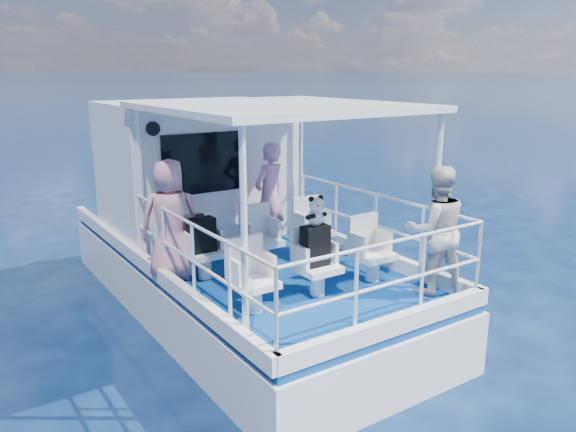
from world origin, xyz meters
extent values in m
plane|color=#071739|center=(0.00, 0.00, 0.00)|extent=(2000.00, 2000.00, 0.00)
cube|color=white|center=(0.00, 1.00, 0.00)|extent=(3.00, 7.00, 1.60)
cube|color=navy|center=(0.00, 1.00, 0.85)|extent=(2.90, 6.90, 0.10)
cube|color=white|center=(0.00, 2.30, 2.00)|extent=(2.85, 2.00, 2.20)
cube|color=white|center=(0.00, -0.20, 3.14)|extent=(3.00, 3.20, 0.08)
cylinder|color=white|center=(-1.35, -1.70, 2.00)|extent=(0.07, 0.07, 2.20)
cylinder|color=white|center=(1.35, -1.70, 2.00)|extent=(0.07, 0.07, 2.20)
cylinder|color=white|center=(-1.35, 1.20, 2.00)|extent=(0.07, 0.07, 2.20)
cylinder|color=white|center=(1.35, 1.20, 2.00)|extent=(0.07, 0.07, 2.20)
cube|color=white|center=(-0.90, 0.20, 1.09)|extent=(0.48, 0.46, 0.38)
cube|color=white|center=(0.00, 0.20, 1.09)|extent=(0.48, 0.46, 0.38)
cube|color=white|center=(0.90, 0.20, 1.09)|extent=(0.48, 0.46, 0.38)
cube|color=white|center=(-0.90, -1.10, 1.09)|extent=(0.48, 0.46, 0.38)
cube|color=white|center=(0.00, -1.10, 1.09)|extent=(0.48, 0.46, 0.38)
cube|color=white|center=(0.90, -1.10, 1.09)|extent=(0.48, 0.46, 0.38)
imported|color=#CF8693|center=(-1.25, 0.43, 1.70)|extent=(0.72, 0.64, 1.60)
imported|color=pink|center=(0.52, 0.85, 1.72)|extent=(0.70, 0.57, 1.65)
imported|color=silver|center=(1.25, -1.81, 1.70)|extent=(0.96, 0.87, 1.59)
cube|color=black|center=(-0.93, 0.18, 1.51)|extent=(0.34, 0.19, 0.45)
cube|color=black|center=(-0.03, -1.08, 1.53)|extent=(0.34, 0.19, 0.50)
cube|color=black|center=(-0.95, 0.18, 1.76)|extent=(0.10, 0.06, 0.06)
camera|label=1|loc=(-3.89, -6.27, 3.58)|focal=35.00mm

